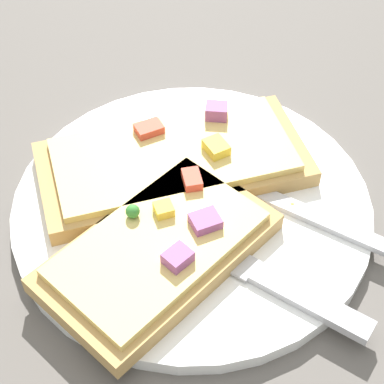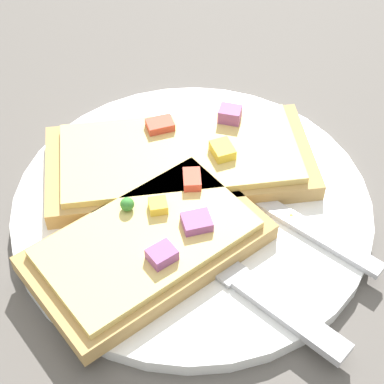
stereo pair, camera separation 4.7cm
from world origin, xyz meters
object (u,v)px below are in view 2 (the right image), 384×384
at_px(fork, 235,186).
at_px(plate, 192,206).
at_px(knife, 228,271).
at_px(pizza_slice_corner, 148,245).
at_px(pizza_slice_main, 180,160).

bearing_deg(fork, plate, 61.17).
relative_size(fork, knife, 1.00).
xyz_separation_m(plate, knife, (-0.05, 0.05, 0.01)).
xyz_separation_m(plate, fork, (-0.02, -0.02, 0.01)).
xyz_separation_m(plate, pizza_slice_corner, (0.01, 0.06, 0.02)).
distance_m(fork, pizza_slice_main, 0.05).
relative_size(plate, fork, 1.23).
bearing_deg(pizza_slice_corner, plate, -160.18).
distance_m(plate, fork, 0.04).
xyz_separation_m(fork, knife, (-0.02, 0.07, 0.00)).
xyz_separation_m(fork, pizza_slice_corner, (0.03, 0.08, 0.01)).
distance_m(plate, pizza_slice_main, 0.04).
bearing_deg(fork, pizza_slice_corner, 84.08).
bearing_deg(knife, fork, -53.84).
bearing_deg(knife, plate, -27.18).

